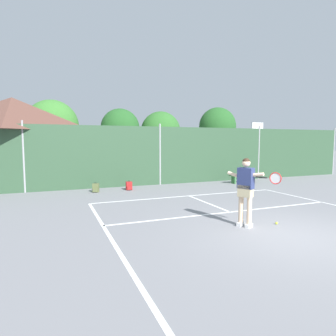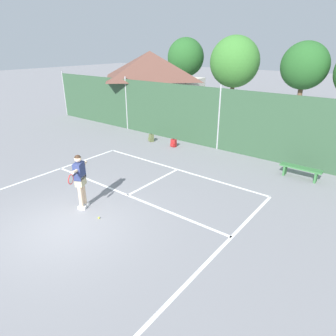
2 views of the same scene
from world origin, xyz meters
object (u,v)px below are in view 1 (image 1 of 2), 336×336
object	(u,v)px
basketball_hoop	(257,141)
tennis_ball	(277,223)
backpack_olive	(96,188)
backpack_red	(129,186)
courtside_bench	(243,177)
tennis_player	(246,186)

from	to	relation	value
basketball_hoop	tennis_ball	world-z (taller)	basketball_hoop
basketball_hoop	backpack_olive	world-z (taller)	basketball_hoop
backpack_red	courtside_bench	size ratio (longest dim) A/B	0.29
backpack_red	tennis_player	bearing A→B (deg)	-78.26
courtside_bench	backpack_olive	bearing A→B (deg)	179.48
tennis_ball	backpack_olive	distance (m)	8.07
backpack_olive	basketball_hoop	bearing A→B (deg)	12.59
basketball_hoop	backpack_olive	distance (m)	11.39
backpack_red	courtside_bench	bearing A→B (deg)	-0.75
basketball_hoop	tennis_player	xyz separation A→B (m)	(-7.94, -9.34, -1.20)
backpack_olive	courtside_bench	distance (m)	7.99
tennis_ball	courtside_bench	distance (m)	8.08
tennis_player	courtside_bench	world-z (taller)	tennis_player
tennis_ball	courtside_bench	xyz separation A→B (m)	(4.05, 6.98, 0.33)
tennis_player	backpack_red	world-z (taller)	tennis_player
backpack_olive	backpack_red	distance (m)	1.55
tennis_ball	backpack_olive	world-z (taller)	backpack_olive
backpack_olive	courtside_bench	size ratio (longest dim) A/B	0.29
basketball_hoop	courtside_bench	bearing A→B (deg)	-139.49
tennis_player	backpack_olive	size ratio (longest dim) A/B	4.01
basketball_hoop	tennis_player	world-z (taller)	basketball_hoop
tennis_player	tennis_ball	bearing A→B (deg)	-8.95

